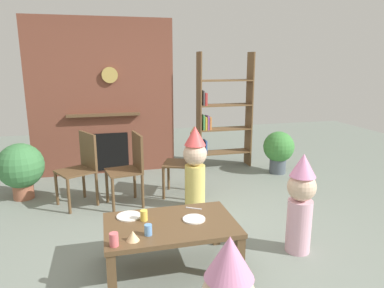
{
  "coord_description": "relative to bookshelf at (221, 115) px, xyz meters",
  "views": [
    {
      "loc": [
        -0.74,
        -3.09,
        1.77
      ],
      "look_at": [
        0.15,
        0.4,
        0.91
      ],
      "focal_mm": 33.03,
      "sensor_mm": 36.0,
      "label": 1
    }
  ],
  "objects": [
    {
      "name": "brick_fireplace_feature",
      "position": [
        -1.88,
        0.2,
        0.31
      ],
      "size": [
        2.2,
        0.28,
        2.4
      ],
      "color": "brown",
      "rests_on": "ground_plane"
    },
    {
      "name": "bookshelf",
      "position": [
        0.0,
        0.0,
        0.0
      ],
      "size": [
        0.9,
        0.28,
        1.9
      ],
      "color": "brown",
      "rests_on": "ground_plane"
    },
    {
      "name": "potted_plant_tall",
      "position": [
        0.79,
        -0.56,
        -0.49
      ],
      "size": [
        0.49,
        0.49,
        0.67
      ],
      "color": "#4C5660",
      "rests_on": "ground_plane"
    },
    {
      "name": "paper_cup_near_right",
      "position": [
        -1.6,
        -2.67,
        -0.41
      ],
      "size": [
        0.06,
        0.06,
        0.09
      ],
      "primitive_type": "cylinder",
      "color": "#F2CC4C",
      "rests_on": "coffee_table"
    },
    {
      "name": "coffee_table",
      "position": [
        -1.39,
        -2.78,
        -0.52
      ],
      "size": [
        1.11,
        0.7,
        0.42
      ],
      "color": "brown",
      "rests_on": "ground_plane"
    },
    {
      "name": "dining_chair_middle",
      "position": [
        -1.59,
        -1.26,
        -0.37
      ],
      "size": [
        0.46,
        0.46,
        0.9
      ],
      "rotation": [
        0.0,
        0.0,
        3.32
      ],
      "color": "brown",
      "rests_on": "ground_plane"
    },
    {
      "name": "paper_plate_front",
      "position": [
        -1.18,
        -2.76,
        -0.45
      ],
      "size": [
        0.2,
        0.2,
        0.01
      ],
      "primitive_type": "cylinder",
      "color": "white",
      "rests_on": "coffee_table"
    },
    {
      "name": "paper_plate_rear",
      "position": [
        -1.72,
        -2.56,
        -0.45
      ],
      "size": [
        0.22,
        0.22,
        0.01
      ],
      "primitive_type": "cylinder",
      "color": "white",
      "rests_on": "coffee_table"
    },
    {
      "name": "ground_plane",
      "position": [
        -1.15,
        -2.4,
        -0.88
      ],
      "size": [
        12.0,
        12.0,
        0.0
      ],
      "primitive_type": "plane",
      "color": "gray"
    },
    {
      "name": "birthday_cake_slice",
      "position": [
        -1.72,
        -3.0,
        -0.42
      ],
      "size": [
        0.1,
        0.1,
        0.08
      ],
      "primitive_type": "cone",
      "color": "#EAC68C",
      "rests_on": "coffee_table"
    },
    {
      "name": "child_in_pink",
      "position": [
        -0.17,
        -2.79,
        -0.38
      ],
      "size": [
        0.26,
        0.26,
        0.95
      ],
      "rotation": [
        0.0,
        0.0,
        3.13
      ],
      "color": "#EAB2C6",
      "rests_on": "ground_plane"
    },
    {
      "name": "dining_chair_left",
      "position": [
        -2.18,
        -1.09,
        -0.37
      ],
      "size": [
        0.54,
        0.54,
        0.9
      ],
      "rotation": [
        0.0,
        0.0,
        3.63
      ],
      "color": "brown",
      "rests_on": "ground_plane"
    },
    {
      "name": "potted_plant_short",
      "position": [
        -2.96,
        -0.72,
        -0.46
      ],
      "size": [
        0.58,
        0.58,
        0.74
      ],
      "color": "#9E5B42",
      "rests_on": "ground_plane"
    },
    {
      "name": "dining_chair_right",
      "position": [
        -0.86,
        -1.14,
        -0.37
      ],
      "size": [
        0.52,
        0.52,
        0.9
      ],
      "rotation": [
        0.0,
        0.0,
        2.78
      ],
      "color": "brown",
      "rests_on": "ground_plane"
    },
    {
      "name": "paper_cup_center",
      "position": [
        -1.87,
        -3.04,
        -0.4
      ],
      "size": [
        0.07,
        0.07,
        0.1
      ],
      "primitive_type": "cylinder",
      "color": "#E5666B",
      "rests_on": "coffee_table"
    },
    {
      "name": "child_by_the_chairs",
      "position": [
        -0.86,
        -1.59,
        -0.34
      ],
      "size": [
        0.28,
        0.28,
        1.02
      ],
      "rotation": [
        0.0,
        0.0,
        -1.99
      ],
      "color": "#E0CC66",
      "rests_on": "ground_plane"
    },
    {
      "name": "paper_cup_near_left",
      "position": [
        -1.6,
        -2.94,
        -0.41
      ],
      "size": [
        0.06,
        0.06,
        0.09
      ],
      "primitive_type": "cylinder",
      "color": "#669EE0",
      "rests_on": "coffee_table"
    },
    {
      "name": "table_fork",
      "position": [
        -1.12,
        -2.54,
        -0.45
      ],
      "size": [
        0.14,
        0.09,
        0.01
      ],
      "primitive_type": "cube",
      "rotation": [
        0.0,
        0.0,
        2.61
      ],
      "color": "silver",
      "rests_on": "coffee_table"
    }
  ]
}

